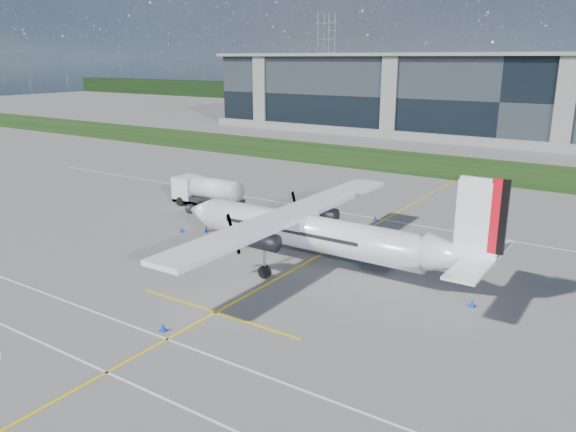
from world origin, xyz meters
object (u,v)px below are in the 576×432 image
Objects in this scene: pylon_west at (326,57)px; fuel_tanker_truck at (203,192)px; safety_cone_nose_stbd at (206,229)px; baggage_tug at (230,218)px; safety_cone_stbdwing at (376,218)px; turboprop_aircraft at (319,214)px; ground_crew_person at (207,220)px; safety_cone_portwing at (163,327)px; safety_cone_tail at (472,303)px; safety_cone_fwd at (182,229)px.

pylon_west is 3.66× the size of fuel_tanker_truck.
pylon_west is 60.00× the size of safety_cone_nose_stbd.
safety_cone_stbdwing is at bearing 44.74° from baggage_tug.
turboprop_aircraft is 52.85× the size of safety_cone_stbdwing.
ground_crew_person is (-1.23, -1.65, -0.06)m from baggage_tug.
safety_cone_portwing is at bearing -90.70° from safety_cone_stbdwing.
safety_cone_tail is (11.38, -0.75, -3.71)m from turboprop_aircraft.
turboprop_aircraft reaches higher than safety_cone_fwd.
ground_crew_person is at bearing 170.74° from turboprop_aircraft.
pylon_west is at bearing 121.86° from safety_cone_stbdwing.
turboprop_aircraft reaches higher than fuel_tanker_truck.
fuel_tanker_truck is at bearing 133.06° from safety_cone_nose_stbd.
ground_crew_person is 2.37m from safety_cone_fwd.
pylon_west is 168.77m from turboprop_aircraft.
pylon_west reaches higher than fuel_tanker_truck.
safety_cone_fwd is at bearing -146.75° from safety_cone_nose_stbd.
ground_crew_person is at bearing -134.12° from safety_cone_stbdwing.
pylon_west is 60.00× the size of safety_cone_stbdwing.
ground_crew_person is 3.85× the size of safety_cone_fwd.
safety_cone_tail is at bearing -3.75° from turboprop_aircraft.
turboprop_aircraft is 7.78× the size of baggage_tug.
baggage_tug is (7.22, -4.51, -0.52)m from fuel_tanker_truck.
pylon_west is at bearing 115.68° from safety_cone_fwd.
safety_cone_fwd is at bearing -132.16° from baggage_tug.
baggage_tug is at bearing 161.88° from turboprop_aircraft.
safety_cone_stbdwing is at bearing -53.16° from ground_crew_person.
baggage_tug reaches higher than ground_crew_person.
safety_cone_tail is (22.68, -4.44, -0.77)m from baggage_tug.
turboprop_aircraft is at bearing -82.81° from safety_cone_stbdwing.
turboprop_aircraft is 13.72× the size of ground_crew_person.
safety_cone_stbdwing is at bearing 133.01° from safety_cone_tail.
safety_cone_nose_stbd is (-12.42, 1.67, -3.71)m from turboprop_aircraft.
turboprop_aircraft is 14.67m from safety_cone_fwd.
baggage_tug is at bearing 118.41° from safety_cone_portwing.
fuel_tanker_truck is at bearing -163.37° from safety_cone_stbdwing.
fuel_tanker_truck is 16.42× the size of safety_cone_nose_stbd.
ground_crew_person is at bearing 173.34° from safety_cone_tail.
turboprop_aircraft is at bearing -60.04° from pylon_west.
safety_cone_tail is (95.49, -146.65, -14.75)m from pylon_west.
turboprop_aircraft is 12.25m from baggage_tug.
turboprop_aircraft is at bearing -7.67° from safety_cone_nose_stbd.
safety_cone_stbdwing is (9.63, 9.55, -0.77)m from baggage_tug.
pylon_west reaches higher than safety_cone_tail.
baggage_tug is at bearing -31.99° from fuel_tanker_truck.
fuel_tanker_truck is 16.42× the size of safety_cone_portwing.
turboprop_aircraft is (84.10, -145.91, -11.04)m from pylon_west.
ground_crew_person reaches higher than safety_cone_portwing.
safety_cone_nose_stbd is (0.11, -0.37, -0.71)m from ground_crew_person.
pylon_west is at bearing 119.96° from turboprop_aircraft.
fuel_tanker_truck is (65.58, -137.70, -13.46)m from pylon_west.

